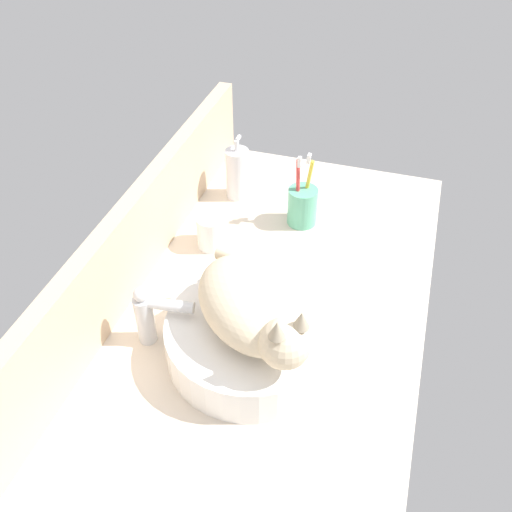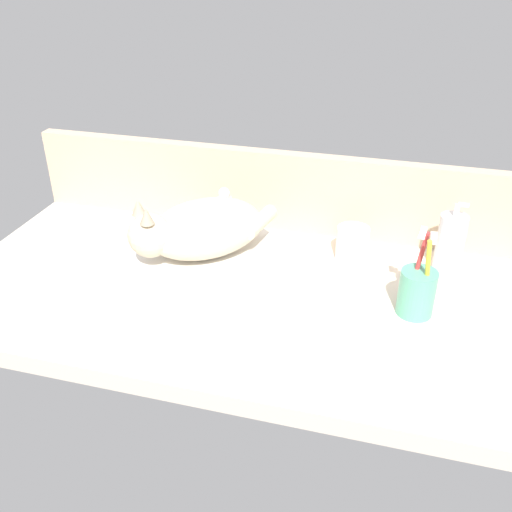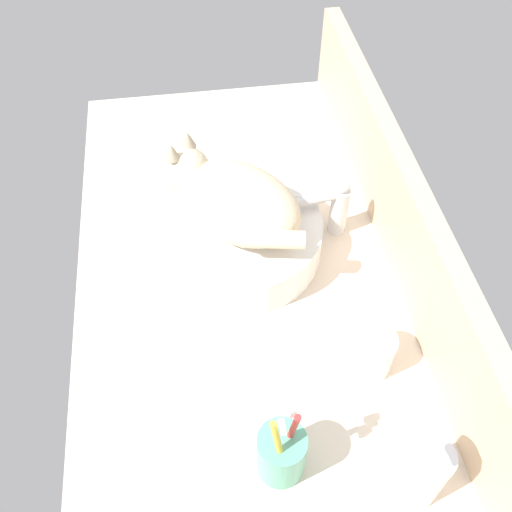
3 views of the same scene
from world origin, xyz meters
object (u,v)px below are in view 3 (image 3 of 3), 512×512
cat (231,198)px  toothbrush_cup (281,453)px  faucet (335,205)px  soap_dispenser (423,473)px  sink_basin (238,237)px  water_glass (371,354)px

cat → toothbrush_cup: (44.31, 1.69, -8.64)cm
faucet → toothbrush_cup: bearing=-22.2°
cat → soap_dispenser: cat is taller
sink_basin → cat: (-0.91, -1.02, 9.74)cm
cat → water_glass: bearing=33.5°
cat → faucet: 21.45cm
cat → toothbrush_cup: 45.18cm
sink_basin → cat: cat is taller
faucet → soap_dispenser: size_ratio=0.81×
toothbrush_cup → water_glass: toothbrush_cup is taller
sink_basin → cat: bearing=-131.8°
toothbrush_cup → water_glass: (-14.76, 17.86, -1.55)cm
sink_basin → soap_dispenser: size_ratio=1.92×
sink_basin → soap_dispenser: soap_dispenser is taller
faucet → toothbrush_cup: toothbrush_cup is taller
faucet → sink_basin: bearing=-82.5°
cat → toothbrush_cup: cat is taller
water_glass → toothbrush_cup: bearing=-50.4°
sink_basin → toothbrush_cup: bearing=0.9°
sink_basin → cat: 9.84cm
soap_dispenser → cat: bearing=-158.0°
water_glass → cat: bearing=-146.5°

